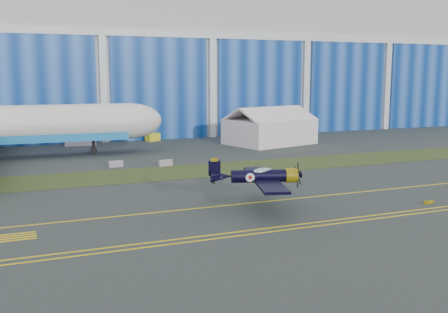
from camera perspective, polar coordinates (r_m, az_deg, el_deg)
name	(u,v)px	position (r m, az deg, el deg)	size (l,w,h in m)	color
ground	(183,197)	(55.67, -4.47, -4.44)	(260.00, 260.00, 0.00)	#323838
grass_median	(151,174)	(68.86, -8.00, -1.89)	(260.00, 10.00, 0.02)	#475128
hangar	(87,65)	(124.54, -14.73, 9.62)	(220.00, 45.70, 30.00)	silver
taxiway_centreline	(199,208)	(51.06, -2.77, -5.64)	(200.00, 0.20, 0.02)	yellow
edge_line_near	(238,236)	(42.55, 1.51, -8.63)	(80.00, 0.20, 0.02)	yellow
edge_line_far	(233,232)	(43.43, 0.97, -8.26)	(80.00, 0.20, 0.02)	yellow
guard_board_right	(429,202)	(56.53, 21.41, -4.65)	(1.20, 0.15, 0.35)	yellow
warbird	(259,176)	(50.64, 3.82, -2.14)	(13.09, 14.55, 3.64)	black
tent	(270,125)	(97.82, 5.00, 3.41)	(17.46, 14.70, 6.98)	white
shipping_container	(80,139)	(99.25, -15.37, 1.88)	(5.55, 2.22, 2.40)	silver
tug	(153,137)	(102.82, -7.77, 2.10)	(2.58, 1.61, 1.50)	yellow
barrier_a	(116,164)	(74.74, -11.70, -0.80)	(2.00, 0.60, 0.90)	gray
barrier_b	(165,163)	(74.42, -6.39, -0.71)	(2.00, 0.60, 0.90)	#9D9297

